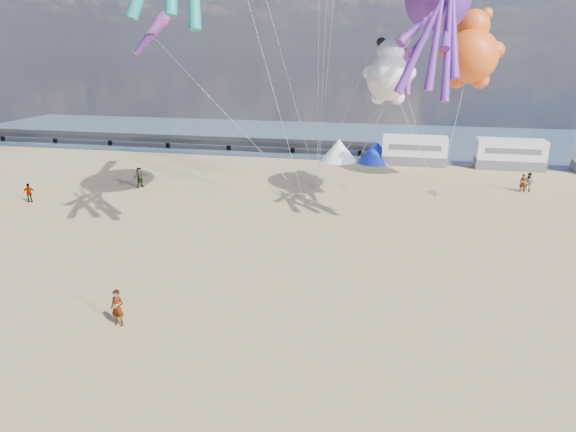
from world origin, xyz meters
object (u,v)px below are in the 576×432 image
object	(u,v)px
kite_teddy_orange	(471,56)
motorhome_0	(414,150)
tent_blue	(376,152)
motorhome_1	(510,154)
beachgoer_5	(523,183)
sandbag_c	(439,194)
kite_panda	(389,78)
beachgoer_1	(529,182)
beachgoer_4	(140,177)
beachgoer_3	(29,193)
sandbag_b	(345,186)
tent_white	(339,150)
sandbag_a	(303,196)
sandbag_e	(317,186)
sandbag_d	(433,192)
windsock_mid	(398,57)
standing_person	(117,308)
windsock_right	(407,74)
windsock_left	(151,34)

from	to	relation	value
kite_teddy_orange	motorhome_0	bearing A→B (deg)	123.78
tent_blue	kite_teddy_orange	xyz separation A→B (m)	(7.72, -8.58, 9.94)
motorhome_1	beachgoer_5	distance (m)	9.47
sandbag_c	kite_teddy_orange	bearing A→B (deg)	61.97
kite_teddy_orange	kite_panda	bearing A→B (deg)	-116.80
tent_blue	kite_teddy_orange	bearing A→B (deg)	-48.01
kite_panda	beachgoer_1	bearing A→B (deg)	11.78
beachgoer_4	beachgoer_3	bearing A→B (deg)	160.16
tent_blue	beachgoer_5	bearing A→B (deg)	-36.03
beachgoer_5	beachgoer_1	bearing A→B (deg)	35.56
sandbag_b	tent_white	bearing A→B (deg)	99.99
sandbag_a	kite_teddy_orange	distance (m)	18.16
motorhome_0	beachgoer_5	xyz separation A→B (m)	(8.96, -9.43, -0.71)
beachgoer_3	sandbag_e	size ratio (longest dim) A/B	3.14
sandbag_c	sandbag_d	xyz separation A→B (m)	(-0.40, 0.65, 0.00)
beachgoer_1	beachgoer_3	size ratio (longest dim) A/B	1.08
kite_teddy_orange	windsock_mid	xyz separation A→B (m)	(-5.88, -5.92, 0.03)
standing_person	kite_panda	world-z (taller)	kite_panda
windsock_right	beachgoer_5	bearing A→B (deg)	36.43
standing_person	beachgoer_5	world-z (taller)	standing_person
beachgoer_1	sandbag_c	bearing A→B (deg)	-146.54
tent_white	beachgoer_5	size ratio (longest dim) A/B	2.52
windsock_left	windsock_mid	xyz separation A→B (m)	(18.86, 1.73, -1.61)
motorhome_0	sandbag_c	distance (m)	12.22
beachgoer_5	motorhome_0	bearing A→B (deg)	150.74
motorhome_1	windsock_mid	world-z (taller)	windsock_mid
sandbag_c	windsock_mid	distance (m)	12.05
sandbag_a	windsock_right	xyz separation A→B (m)	(7.71, -2.97, 9.99)
beachgoer_3	windsock_left	distance (m)	15.89
windsock_right	windsock_mid	bearing A→B (deg)	98.19
beachgoer_1	windsock_right	distance (m)	16.80
beachgoer_3	sandbag_a	distance (m)	21.94
tent_blue	windsock_right	size ratio (longest dim) A/B	0.74
sandbag_d	windsock_mid	distance (m)	12.07
sandbag_a	sandbag_e	xyz separation A→B (m)	(0.66, 3.62, 0.00)
beachgoer_3	windsock_mid	distance (m)	30.65
beachgoer_4	beachgoer_5	xyz separation A→B (m)	(32.80, 5.51, -0.11)
beachgoer_4	kite_teddy_orange	size ratio (longest dim) A/B	0.24
motorhome_1	beachgoer_3	world-z (taller)	motorhome_1
tent_white	kite_teddy_orange	distance (m)	17.60
beachgoer_1	kite_teddy_orange	xyz separation A→B (m)	(-5.76, 0.67, 10.29)
motorhome_0	beachgoer_3	world-z (taller)	motorhome_0
windsock_mid	kite_teddy_orange	bearing A→B (deg)	53.61
beachgoer_4	sandbag_c	size ratio (longest dim) A/B	3.61
sandbag_e	windsock_right	world-z (taller)	windsock_right
sandbag_c	beachgoer_3	bearing A→B (deg)	-164.19
beachgoer_4	sandbag_a	xyz separation A→B (m)	(14.69, -0.15, -0.79)
tent_white	sandbag_c	size ratio (longest dim) A/B	8.00
tent_white	tent_blue	world-z (taller)	same
standing_person	windsock_left	world-z (taller)	windsock_left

